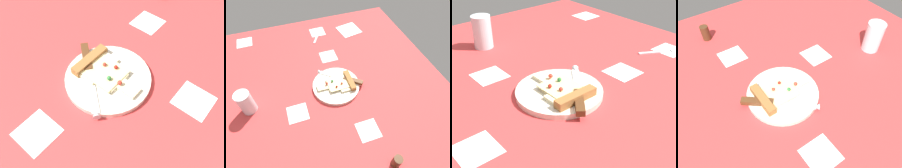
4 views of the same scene
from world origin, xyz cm
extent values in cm
cube|color=#D13838|center=(0.00, 0.00, -1.50)|extent=(124.71, 124.71, 3.00)
cube|color=white|center=(-9.04, 14.22, -0.10)|extent=(9.00, 9.00, 0.20)
cube|color=white|center=(51.02, 35.73, -0.10)|extent=(9.00, 9.00, 0.20)
cube|color=white|center=(-26.82, -12.37, -0.10)|extent=(9.00, 9.00, 0.20)
cube|color=white|center=(46.99, -9.75, -0.10)|extent=(9.00, 9.00, 0.20)
cube|color=white|center=(22.40, -9.75, -0.10)|extent=(9.00, 9.00, 0.20)
cylinder|color=silver|center=(-0.50, -6.96, 0.76)|extent=(23.15, 23.15, 1.51)
cube|color=beige|center=(-0.51, -10.96, 2.01)|extent=(11.01, 6.02, 1.00)
cube|color=beige|center=(-0.49, -5.46, 2.01)|extent=(7.21, 5.61, 1.00)
cube|color=beige|center=(-0.48, -0.46, 2.01)|extent=(3.61, 5.21, 1.00)
cube|color=#F2E099|center=(-0.50, -7.96, 2.66)|extent=(9.22, 10.02, 0.30)
cube|color=#9E6633|center=(-0.51, -13.96, 2.61)|extent=(12.01, 2.62, 2.20)
sphere|color=red|center=(-1.50, -9.46, 3.35)|extent=(1.07, 1.07, 1.07)
sphere|color=red|center=(0.71, -2.46, 3.43)|extent=(1.24, 1.24, 1.24)
sphere|color=#2D7A38|center=(1.31, -5.46, 3.39)|extent=(1.15, 1.15, 1.15)
sphere|color=#B21E14|center=(-2.70, -6.45, 3.35)|extent=(1.07, 1.07, 1.07)
cube|color=silver|center=(6.70, -6.38, 1.66)|extent=(9.14, 10.56, 0.30)
cone|color=silver|center=(10.49, -1.73, 1.66)|extent=(2.81, 2.81, 2.00)
cube|color=#593319|center=(-0.89, -15.67, 2.31)|extent=(8.03, 9.14, 1.60)
cylinder|color=silver|center=(-0.39, 34.25, 5.64)|extent=(6.54, 6.54, 11.28)
cube|color=silver|center=(40.77, -7.44, 0.40)|extent=(9.26, 6.04, 0.80)
cube|color=silver|center=(48.13, -11.69, 0.40)|extent=(4.32, 3.88, 0.80)
camera|label=1|loc=(28.78, 18.42, 50.60)|focal=37.31mm
camera|label=2|loc=(-55.39, 10.89, 73.65)|focal=30.01mm
camera|label=3|loc=(-44.76, -61.10, 44.29)|focal=50.14mm
camera|label=4|loc=(36.87, -29.86, 56.12)|focal=34.86mm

